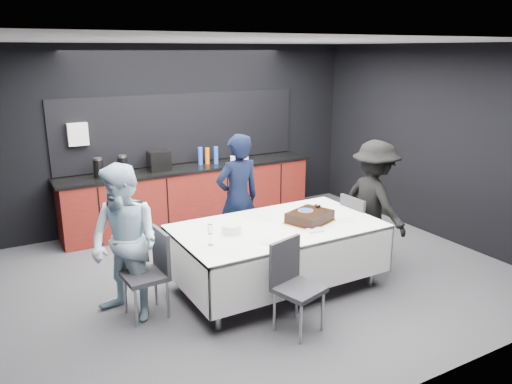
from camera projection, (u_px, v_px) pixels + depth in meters
ground at (260, 274)px, 6.24m from camera, size 6.00×6.00×0.00m
room_shell at (260, 127)px, 5.73m from camera, size 6.04×5.04×2.82m
kitchenette at (190, 191)px, 7.94m from camera, size 4.10×0.64×2.05m
party_table at (277, 237)px, 5.73m from camera, size 2.32×1.32×0.78m
cake_assembly at (310, 217)px, 5.77m from camera, size 0.63×0.58×0.16m
plate_stack at (231, 229)px, 5.43m from camera, size 0.22×0.22×0.10m
loose_plate_near at (268, 241)px, 5.20m from camera, size 0.19×0.19×0.01m
loose_plate_right_a at (322, 213)px, 6.10m from camera, size 0.19×0.19×0.01m
loose_plate_right_b at (347, 220)px, 5.86m from camera, size 0.20×0.20×0.01m
loose_plate_far at (264, 218)px, 5.93m from camera, size 0.20×0.20×0.01m
fork_pile at (315, 230)px, 5.49m from camera, size 0.18×0.13×0.03m
champagne_flute at (210, 231)px, 5.07m from camera, size 0.06×0.06×0.22m
chair_left at (152, 267)px, 5.18m from camera, size 0.44×0.44×0.92m
chair_right at (358, 225)px, 6.41m from camera, size 0.44×0.44×0.92m
chair_near at (293, 279)px, 4.91m from camera, size 0.52×0.52×0.92m
person_center at (238, 199)px, 6.43m from camera, size 0.64×0.44×1.70m
person_left at (125, 244)px, 5.04m from camera, size 0.94×1.00×1.64m
person_right at (374, 203)px, 6.41m from camera, size 0.61×1.05×1.62m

